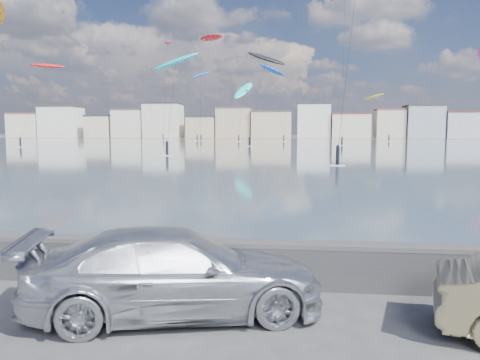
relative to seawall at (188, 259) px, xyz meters
name	(u,v)px	position (x,y,z in m)	size (l,w,h in m)	color
ground	(153,339)	(0.00, -2.70, -0.58)	(700.00, 700.00, 0.00)	#333335
bay_water	(281,146)	(0.00, 88.80, -0.58)	(500.00, 177.00, 0.00)	#425A63
far_shore_strip	(287,138)	(0.00, 197.30, -0.57)	(500.00, 60.00, 0.00)	#4C473D
seawall	(188,259)	(0.00, 0.00, 0.00)	(400.00, 0.36, 1.08)	#28282B
far_buildings	(290,123)	(1.31, 183.30, 5.44)	(240.79, 13.26, 14.60)	beige
car_silver	(176,272)	(0.13, -1.61, 0.21)	(2.21, 5.44, 1.58)	silver
kitesurfer_0	(266,60)	(-3.59, 95.48, 18.22)	(9.00, 10.38, 21.24)	black
kitesurfer_1	(200,76)	(-29.43, 151.97, 21.18)	(7.05, 18.03, 24.05)	blue
kitesurfer_2	(243,91)	(-13.13, 139.50, 15.08)	(7.39, 18.45, 19.54)	#19BFBF
kitesurfer_3	(273,71)	(-3.72, 135.83, 20.56)	(8.73, 13.50, 23.90)	blue
kitesurfer_5	(0,13)	(-83.33, 122.89, 36.83)	(8.13, 17.49, 40.79)	orange
kitesurfer_6	(375,97)	(28.71, 146.81, 13.29)	(6.63, 18.27, 15.40)	yellow
kitesurfer_7	(47,67)	(-51.37, 89.30, 16.55)	(8.54, 14.61, 18.37)	red
kitesurfer_11	(211,39)	(-23.53, 139.83, 31.54)	(10.12, 14.40, 33.54)	red
kitesurfer_13	(175,63)	(-16.69, 66.03, 13.64)	(8.36, 17.99, 16.39)	#19BFBF
kitesurfer_14	(168,44)	(-41.74, 155.96, 33.07)	(5.30, 17.59, 35.02)	#E5338C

